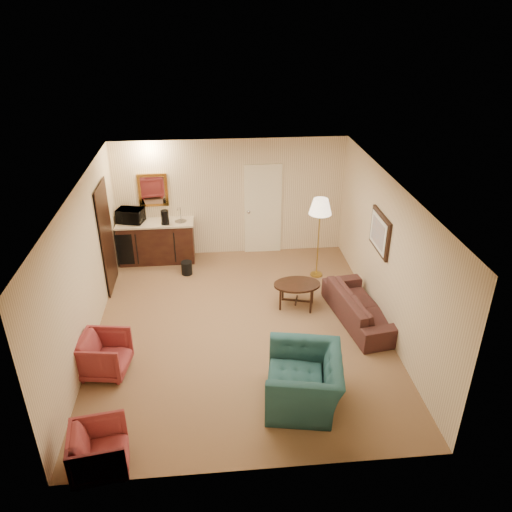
{
  "coord_description": "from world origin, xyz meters",
  "views": [
    {
      "loc": [
        -0.42,
        -7.23,
        5.15
      ],
      "look_at": [
        0.31,
        0.5,
        1.15
      ],
      "focal_mm": 35.0,
      "sensor_mm": 36.0,
      "label": 1
    }
  ],
  "objects": [
    {
      "name": "coffee_table",
      "position": [
        1.08,
        0.58,
        0.25
      ],
      "size": [
        0.99,
        0.8,
        0.5
      ],
      "primitive_type": "cube",
      "rotation": [
        0.0,
        0.0,
        -0.28
      ],
      "color": "black",
      "rests_on": "ground"
    },
    {
      "name": "waste_bin",
      "position": [
        -1.0,
        2.04,
        0.14
      ],
      "size": [
        0.29,
        0.29,
        0.28
      ],
      "primitive_type": "cylinder",
      "rotation": [
        0.0,
        0.0,
        -0.37
      ],
      "color": "black",
      "rests_on": "ground"
    },
    {
      "name": "wetbar_cabinet",
      "position": [
        -1.65,
        2.72,
        0.46
      ],
      "size": [
        1.64,
        0.58,
        0.92
      ],
      "primitive_type": "cube",
      "color": "#371E11",
      "rests_on": "ground"
    },
    {
      "name": "ground",
      "position": [
        0.0,
        0.0,
        0.0
      ],
      "size": [
        6.0,
        6.0,
        0.0
      ],
      "primitive_type": "plane",
      "color": "#886445",
      "rests_on": "ground"
    },
    {
      "name": "coffee_maker",
      "position": [
        -1.41,
        2.6,
        1.07
      ],
      "size": [
        0.19,
        0.19,
        0.3
      ],
      "primitive_type": "cylinder",
      "rotation": [
        0.0,
        0.0,
        -0.19
      ],
      "color": "black",
      "rests_on": "wetbar_cabinet"
    },
    {
      "name": "teal_armchair",
      "position": [
        0.77,
        -1.89,
        0.52
      ],
      "size": [
        0.97,
        1.3,
        1.03
      ],
      "primitive_type": "imported",
      "rotation": [
        0.0,
        0.0,
        -1.75
      ],
      "color": "#214954",
      "rests_on": "ground"
    },
    {
      "name": "floor_lamp",
      "position": [
        1.7,
        1.73,
        0.85
      ],
      "size": [
        0.46,
        0.46,
        1.71
      ],
      "primitive_type": "cube",
      "rotation": [
        0.0,
        0.0,
        0.01
      ],
      "color": "#AC9139",
      "rests_on": "ground"
    },
    {
      "name": "sofa",
      "position": [
        2.15,
        0.04,
        0.37
      ],
      "size": [
        0.85,
        1.98,
        0.75
      ],
      "primitive_type": "imported",
      "rotation": [
        0.0,
        0.0,
        1.73
      ],
      "color": "black",
      "rests_on": "ground"
    },
    {
      "name": "rose_chair_near",
      "position": [
        -2.15,
        -0.97,
        0.36
      ],
      "size": [
        0.75,
        0.78,
        0.71
      ],
      "primitive_type": "imported",
      "rotation": [
        0.0,
        0.0,
        1.42
      ],
      "color": "#983932",
      "rests_on": "ground"
    },
    {
      "name": "room_walls",
      "position": [
        -0.1,
        0.77,
        1.72
      ],
      "size": [
        5.02,
        6.01,
        2.61
      ],
      "color": "#F8E1BA",
      "rests_on": "ground"
    },
    {
      "name": "microwave",
      "position": [
        -2.15,
        2.78,
        1.1
      ],
      "size": [
        0.6,
        0.43,
        0.37
      ],
      "primitive_type": "imported",
      "rotation": [
        0.0,
        0.0,
        -0.26
      ],
      "color": "black",
      "rests_on": "wetbar_cabinet"
    },
    {
      "name": "rose_chair_far",
      "position": [
        -1.9,
        -2.8,
        0.34
      ],
      "size": [
        0.71,
        0.74,
        0.68
      ],
      "primitive_type": "imported",
      "rotation": [
        0.0,
        0.0,
        1.71
      ],
      "color": "#983932",
      "rests_on": "ground"
    }
  ]
}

